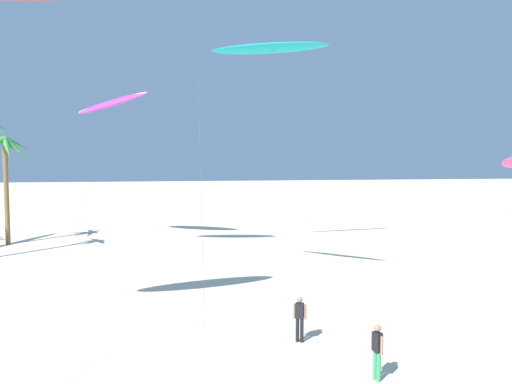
% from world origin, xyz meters
% --- Properties ---
extents(palm_tree_4, '(4.31, 4.69, 8.55)m').
position_xyz_m(palm_tree_4, '(-16.99, 46.38, 7.17)').
color(palm_tree_4, brown).
rests_on(palm_tree_4, ground).
extents(flying_kite_1, '(6.64, 11.91, 12.28)m').
position_xyz_m(flying_kite_1, '(-8.66, 45.54, 11.14)').
color(flying_kite_1, purple).
rests_on(flying_kite_1, ground).
extents(flying_kite_2, '(8.73, 3.08, 15.42)m').
position_xyz_m(flying_kite_2, '(3.12, 39.71, 14.56)').
color(flying_kite_2, '#19B2B7').
rests_on(flying_kite_2, ground).
extents(person_near_left, '(0.28, 0.49, 1.75)m').
position_xyz_m(person_near_left, '(2.38, 19.26, 0.96)').
color(person_near_left, '#338E56').
rests_on(person_near_left, ground).
extents(person_near_right, '(0.47, 0.31, 1.71)m').
position_xyz_m(person_near_right, '(0.82, 22.68, 0.94)').
color(person_near_right, black).
rests_on(person_near_right, ground).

